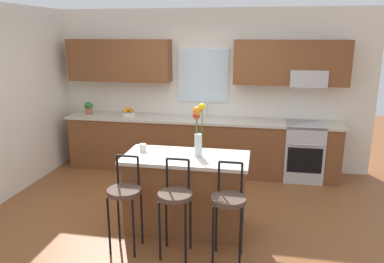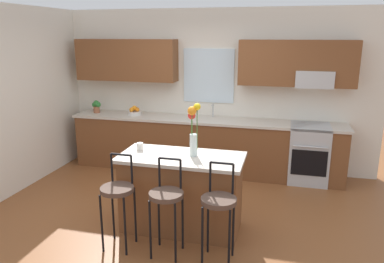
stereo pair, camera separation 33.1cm
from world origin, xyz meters
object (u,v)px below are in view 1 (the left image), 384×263
at_px(potted_plant_small, 89,107).
at_px(bar_stool_far, 229,204).
at_px(flower_vase, 198,128).
at_px(kitchen_island, 186,192).
at_px(mug_ceramic, 143,147).
at_px(bar_stool_near, 125,195).
at_px(oven_range, 303,151).
at_px(bar_stool_middle, 175,199).
at_px(fruit_bowl_oranges, 128,112).

bearing_deg(potted_plant_small, bar_stool_far, -43.18).
bearing_deg(flower_vase, kitchen_island, -167.67).
bearing_deg(mug_ceramic, bar_stool_far, -30.72).
bearing_deg(kitchen_island, potted_plant_small, 137.48).
relative_size(bar_stool_near, flower_vase, 1.67).
relative_size(oven_range, potted_plant_small, 4.14).
distance_m(flower_vase, potted_plant_small, 2.99).
relative_size(oven_range, bar_stool_middle, 0.88).
bearing_deg(bar_stool_near, flower_vase, 40.77).
xyz_separation_m(flower_vase, fruit_bowl_oranges, (-1.55, 1.93, -0.28)).
bearing_deg(fruit_bowl_oranges, potted_plant_small, -179.70).
bearing_deg(kitchen_island, oven_range, 51.58).
bearing_deg(oven_range, flower_vase, -126.27).
bearing_deg(mug_ceramic, potted_plant_small, 130.37).
bearing_deg(fruit_bowl_oranges, bar_stool_near, -71.20).
xyz_separation_m(flower_vase, mug_ceramic, (-0.68, 0.06, -0.29)).
distance_m(bar_stool_far, mug_ceramic, 1.32).
distance_m(kitchen_island, bar_stool_middle, 0.59).
relative_size(oven_range, kitchen_island, 0.64).
relative_size(flower_vase, fruit_bowl_oranges, 2.60).
distance_m(bar_stool_near, fruit_bowl_oranges, 2.69).
relative_size(flower_vase, potted_plant_small, 2.80).
relative_size(bar_stool_far, flower_vase, 1.67).
xyz_separation_m(kitchen_island, potted_plant_small, (-2.13, 1.96, 0.58)).
xyz_separation_m(bar_stool_near, fruit_bowl_oranges, (-0.86, 2.52, 0.34)).
distance_m(bar_stool_far, potted_plant_small, 3.70).
bearing_deg(flower_vase, potted_plant_small, 139.68).
height_order(bar_stool_near, bar_stool_middle, same).
bearing_deg(mug_ceramic, kitchen_island, -9.34).
xyz_separation_m(kitchen_island, mug_ceramic, (-0.55, 0.09, 0.50)).
bearing_deg(fruit_bowl_oranges, mug_ceramic, -65.27).
distance_m(bar_stool_middle, flower_vase, 0.87).
bearing_deg(mug_ceramic, bar_stool_middle, -49.99).
bearing_deg(potted_plant_small, fruit_bowl_oranges, 0.30).
height_order(oven_range, mug_ceramic, mug_ceramic).
xyz_separation_m(bar_stool_near, bar_stool_middle, (0.55, 0.00, 0.00)).
height_order(oven_range, bar_stool_middle, bar_stool_middle).
relative_size(kitchen_island, fruit_bowl_oranges, 6.04).
distance_m(kitchen_island, potted_plant_small, 2.95).
distance_m(kitchen_island, fruit_bowl_oranges, 2.47).
bearing_deg(bar_stool_middle, bar_stool_near, 180.00).
distance_m(oven_range, fruit_bowl_oranges, 2.99).
bearing_deg(bar_stool_near, potted_plant_small, 122.17).
distance_m(oven_range, bar_stool_far, 2.69).
height_order(bar_stool_far, mug_ceramic, bar_stool_far).
bearing_deg(bar_stool_middle, kitchen_island, 90.00).
bearing_deg(flower_vase, bar_stool_near, -139.23).
bearing_deg(kitchen_island, bar_stool_near, -134.37).
xyz_separation_m(kitchen_island, bar_stool_near, (-0.55, -0.56, 0.17)).
relative_size(kitchen_island, mug_ceramic, 16.10).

